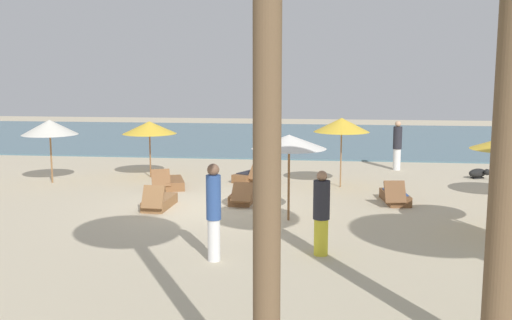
{
  "coord_description": "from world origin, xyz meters",
  "views": [
    {
      "loc": [
        3.31,
        -15.85,
        3.79
      ],
      "look_at": [
        1.23,
        1.71,
        1.1
      ],
      "focal_mm": 42.15,
      "sensor_mm": 36.0,
      "label": 1
    }
  ],
  "objects_px": {
    "umbrella_4": "(50,127)",
    "person_3": "(321,213)",
    "umbrella_0": "(289,142)",
    "lounger_1": "(244,196)",
    "lounger_3": "(172,183)",
    "person_0": "(214,211)",
    "umbrella_6": "(342,125)",
    "umbrella_1": "(511,143)",
    "umbrella_7": "(149,128)",
    "lounger_2": "(159,202)",
    "person_2": "(397,145)",
    "lounger_4": "(395,197)",
    "dog": "(479,173)",
    "lounger_0": "(252,176)"
  },
  "relations": [
    {
      "from": "umbrella_6",
      "to": "person_3",
      "type": "relative_size",
      "value": 1.28
    },
    {
      "from": "person_2",
      "to": "person_0",
      "type": "bearing_deg",
      "value": -112.78
    },
    {
      "from": "umbrella_0",
      "to": "lounger_4",
      "type": "relative_size",
      "value": 1.28
    },
    {
      "from": "umbrella_4",
      "to": "person_3",
      "type": "distance_m",
      "value": 11.43
    },
    {
      "from": "lounger_2",
      "to": "person_3",
      "type": "distance_m",
      "value": 5.85
    },
    {
      "from": "umbrella_1",
      "to": "lounger_0",
      "type": "height_order",
      "value": "umbrella_1"
    },
    {
      "from": "umbrella_1",
      "to": "person_3",
      "type": "relative_size",
      "value": 1.32
    },
    {
      "from": "umbrella_6",
      "to": "lounger_3",
      "type": "height_order",
      "value": "umbrella_6"
    },
    {
      "from": "lounger_2",
      "to": "lounger_4",
      "type": "bearing_deg",
      "value": 12.45
    },
    {
      "from": "umbrella_1",
      "to": "person_2",
      "type": "relative_size",
      "value": 1.24
    },
    {
      "from": "lounger_0",
      "to": "lounger_3",
      "type": "xyz_separation_m",
      "value": [
        -2.4,
        -1.49,
        -0.01
      ]
    },
    {
      "from": "umbrella_4",
      "to": "person_2",
      "type": "bearing_deg",
      "value": 18.73
    },
    {
      "from": "umbrella_7",
      "to": "lounger_3",
      "type": "relative_size",
      "value": 1.1
    },
    {
      "from": "umbrella_1",
      "to": "umbrella_4",
      "type": "distance_m",
      "value": 14.14
    },
    {
      "from": "dog",
      "to": "person_3",
      "type": "bearing_deg",
      "value": -119.76
    },
    {
      "from": "lounger_0",
      "to": "lounger_1",
      "type": "height_order",
      "value": "lounger_0"
    },
    {
      "from": "umbrella_7",
      "to": "person_2",
      "type": "height_order",
      "value": "umbrella_7"
    },
    {
      "from": "umbrella_4",
      "to": "lounger_2",
      "type": "xyz_separation_m",
      "value": [
        4.59,
        -3.19,
        -1.7
      ]
    },
    {
      "from": "lounger_1",
      "to": "lounger_3",
      "type": "bearing_deg",
      "value": 144.92
    },
    {
      "from": "lounger_3",
      "to": "dog",
      "type": "height_order",
      "value": "lounger_3"
    },
    {
      "from": "lounger_3",
      "to": "person_0",
      "type": "distance_m",
      "value": 7.71
    },
    {
      "from": "umbrella_4",
      "to": "umbrella_7",
      "type": "distance_m",
      "value": 3.3
    },
    {
      "from": "umbrella_6",
      "to": "dog",
      "type": "xyz_separation_m",
      "value": [
        4.83,
        2.1,
        -1.83
      ]
    },
    {
      "from": "umbrella_0",
      "to": "umbrella_6",
      "type": "bearing_deg",
      "value": 72.83
    },
    {
      "from": "umbrella_6",
      "to": "lounger_3",
      "type": "bearing_deg",
      "value": -171.81
    },
    {
      "from": "umbrella_4",
      "to": "umbrella_6",
      "type": "xyz_separation_m",
      "value": [
        9.61,
        0.4,
        0.14
      ]
    },
    {
      "from": "umbrella_0",
      "to": "person_2",
      "type": "bearing_deg",
      "value": 66.19
    },
    {
      "from": "umbrella_0",
      "to": "lounger_2",
      "type": "xyz_separation_m",
      "value": [
        -3.62,
        0.92,
        -1.82
      ]
    },
    {
      "from": "lounger_4",
      "to": "lounger_3",
      "type": "bearing_deg",
      "value": 168.64
    },
    {
      "from": "umbrella_7",
      "to": "dog",
      "type": "distance_m",
      "value": 11.62
    },
    {
      "from": "person_3",
      "to": "umbrella_4",
      "type": "bearing_deg",
      "value": 142.68
    },
    {
      "from": "lounger_2",
      "to": "person_0",
      "type": "distance_m",
      "value": 5.01
    },
    {
      "from": "umbrella_7",
      "to": "lounger_1",
      "type": "distance_m",
      "value": 5.49
    },
    {
      "from": "umbrella_1",
      "to": "umbrella_6",
      "type": "height_order",
      "value": "umbrella_1"
    },
    {
      "from": "lounger_1",
      "to": "person_0",
      "type": "height_order",
      "value": "person_0"
    },
    {
      "from": "umbrella_0",
      "to": "umbrella_6",
      "type": "distance_m",
      "value": 4.72
    },
    {
      "from": "umbrella_0",
      "to": "lounger_1",
      "type": "distance_m",
      "value": 3.0
    },
    {
      "from": "lounger_2",
      "to": "lounger_4",
      "type": "distance_m",
      "value": 6.68
    },
    {
      "from": "lounger_1",
      "to": "dog",
      "type": "distance_m",
      "value": 8.96
    },
    {
      "from": "lounger_1",
      "to": "lounger_2",
      "type": "bearing_deg",
      "value": -155.39
    },
    {
      "from": "umbrella_7",
      "to": "lounger_3",
      "type": "distance_m",
      "value": 2.7
    },
    {
      "from": "umbrella_1",
      "to": "person_3",
      "type": "bearing_deg",
      "value": -155.65
    },
    {
      "from": "umbrella_4",
      "to": "person_3",
      "type": "height_order",
      "value": "umbrella_4"
    },
    {
      "from": "umbrella_7",
      "to": "person_0",
      "type": "height_order",
      "value": "umbrella_7"
    },
    {
      "from": "lounger_1",
      "to": "lounger_4",
      "type": "distance_m",
      "value": 4.33
    },
    {
      "from": "umbrella_0",
      "to": "lounger_2",
      "type": "distance_m",
      "value": 4.16
    },
    {
      "from": "lounger_3",
      "to": "umbrella_7",
      "type": "bearing_deg",
      "value": 124.78
    },
    {
      "from": "umbrella_0",
      "to": "lounger_0",
      "type": "distance_m",
      "value": 5.76
    },
    {
      "from": "lounger_2",
      "to": "lounger_3",
      "type": "distance_m",
      "value": 2.85
    },
    {
      "from": "lounger_1",
      "to": "person_0",
      "type": "relative_size",
      "value": 0.89
    }
  ]
}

